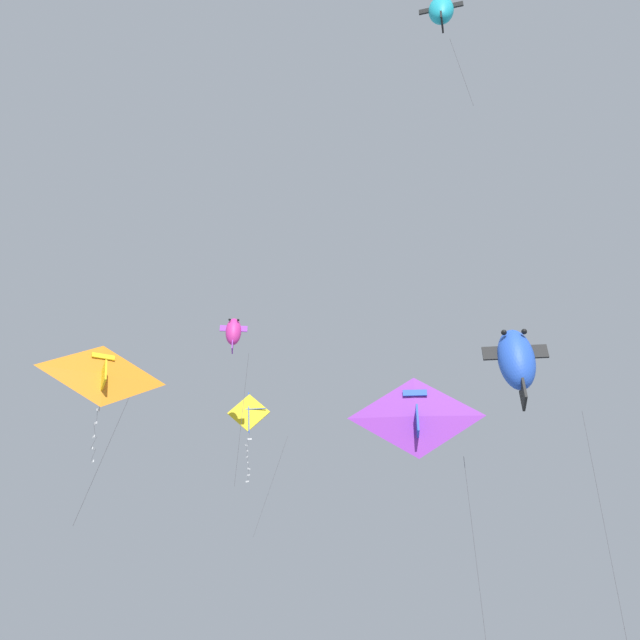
{
  "coord_description": "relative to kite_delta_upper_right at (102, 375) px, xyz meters",
  "views": [
    {
      "loc": [
        -15.69,
        11.22,
        8.79
      ],
      "look_at": [
        0.48,
        -1.96,
        18.23
      ],
      "focal_mm": 39.46,
      "sensor_mm": 36.0,
      "label": 1
    }
  ],
  "objects": [
    {
      "name": "kite_fish_near_right",
      "position": [
        -6.08,
        -9.84,
        1.02
      ],
      "size": [
        3.41,
        2.76,
        10.54
      ],
      "rotation": [
        0.32,
        0.0,
        0.77
      ],
      "color": "blue"
    },
    {
      "name": "kite_fish_far_centre",
      "position": [
        4.51,
        -6.73,
        4.6
      ],
      "size": [
        1.39,
        1.1,
        6.85
      ],
      "rotation": [
        0.23,
        0.0,
        0.97
      ],
      "color": "#DB2D93"
    },
    {
      "name": "kite_delta_upper_right",
      "position": [
        0.0,
        0.0,
        0.0
      ],
      "size": [
        1.44,
        2.53,
        4.74
      ],
      "rotation": [
        0.42,
        0.0,
        1.35
      ],
      "color": "orange"
    },
    {
      "name": "kite_fish_low_drifter",
      "position": [
        -7.25,
        -6.4,
        11.49
      ],
      "size": [
        1.54,
        1.44,
        5.28
      ],
      "rotation": [
        0.39,
        0.0,
        0.63
      ],
      "color": "#1EB2C6"
    },
    {
      "name": "kite_diamond_near_left",
      "position": [
        6.64,
        -9.01,
        2.18
      ],
      "size": [
        2.45,
        2.15,
        6.24
      ],
      "rotation": [
        0.35,
        0.0,
        1.12
      ],
      "color": "yellow"
    },
    {
      "name": "kite_delta_highest",
      "position": [
        -4.3,
        -7.4,
        -0.76
      ],
      "size": [
        2.95,
        2.85,
        8.02
      ],
      "rotation": [
        0.15,
        0.0,
        0.81
      ],
      "color": "purple"
    }
  ]
}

